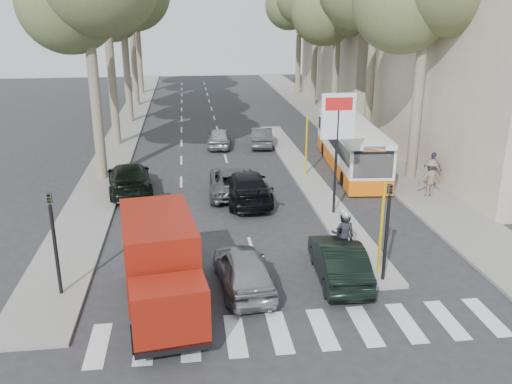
# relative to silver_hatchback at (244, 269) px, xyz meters

# --- Properties ---
(ground) EXTENTS (120.00, 120.00, 0.00)m
(ground) POSITION_rel_silver_hatchback_xyz_m (1.55, 1.22, -0.70)
(ground) COLOR #28282B
(ground) RESTS_ON ground
(sidewalk_right) EXTENTS (3.20, 70.00, 0.12)m
(sidewalk_right) POSITION_rel_silver_hatchback_xyz_m (10.15, 26.22, -0.64)
(sidewalk_right) COLOR gray
(sidewalk_right) RESTS_ON ground
(median_left) EXTENTS (2.40, 64.00, 0.12)m
(median_left) POSITION_rel_silver_hatchback_xyz_m (-6.45, 29.22, -0.64)
(median_left) COLOR gray
(median_left) RESTS_ON ground
(traffic_island) EXTENTS (1.50, 26.00, 0.16)m
(traffic_island) POSITION_rel_silver_hatchback_xyz_m (4.80, 12.22, -0.62)
(traffic_island) COLOR gray
(traffic_island) RESTS_ON ground
(building_far) EXTENTS (11.00, 20.00, 16.00)m
(building_far) POSITION_rel_silver_hatchback_xyz_m (17.05, 35.22, 7.30)
(building_far) COLOR #B7A88E
(building_far) RESTS_ON ground
(billboard) EXTENTS (1.50, 12.10, 5.60)m
(billboard) POSITION_rel_silver_hatchback_xyz_m (4.80, 6.22, 3.00)
(billboard) COLOR yellow
(billboard) RESTS_ON ground
(traffic_light_island) EXTENTS (0.16, 0.41, 3.60)m
(traffic_light_island) POSITION_rel_silver_hatchback_xyz_m (4.80, -0.28, 1.78)
(traffic_light_island) COLOR black
(traffic_light_island) RESTS_ON ground
(traffic_light_left) EXTENTS (0.16, 0.41, 3.60)m
(traffic_light_left) POSITION_rel_silver_hatchback_xyz_m (-6.05, 0.22, 1.78)
(traffic_light_left) COLOR black
(traffic_light_left) RESTS_ON ground
(silver_hatchback) EXTENTS (2.04, 4.27, 1.41)m
(silver_hatchback) POSITION_rel_silver_hatchback_xyz_m (0.00, 0.00, 0.00)
(silver_hatchback) COLOR #9A9EA2
(silver_hatchback) RESTS_ON ground
(dark_hatchback) EXTENTS (1.75, 4.38, 1.42)m
(dark_hatchback) POSITION_rel_silver_hatchback_xyz_m (3.35, 0.22, 0.00)
(dark_hatchback) COLOR black
(dark_hatchback) RESTS_ON ground
(queue_car_a) EXTENTS (2.49, 4.99, 1.36)m
(queue_car_a) POSITION_rel_silver_hatchback_xyz_m (0.45, 9.89, -0.02)
(queue_car_a) COLOR #55585D
(queue_car_a) RESTS_ON ground
(queue_car_b) EXTENTS (2.24, 5.24, 1.50)m
(queue_car_b) POSITION_rel_silver_hatchback_xyz_m (1.05, 8.70, 0.05)
(queue_car_b) COLOR black
(queue_car_b) RESTS_ON ground
(queue_car_c) EXTENTS (1.92, 3.94, 1.29)m
(queue_car_c) POSITION_rel_silver_hatchback_xyz_m (0.45, 19.81, -0.06)
(queue_car_c) COLOR #A9ABB2
(queue_car_c) RESTS_ON ground
(queue_car_d) EXTENTS (1.85, 4.08, 1.30)m
(queue_car_d) POSITION_rel_silver_hatchback_xyz_m (3.35, 19.71, -0.05)
(queue_car_d) COLOR #494B51
(queue_car_d) RESTS_ON ground
(queue_car_e) EXTENTS (2.79, 5.45, 1.51)m
(queue_car_e) POSITION_rel_silver_hatchback_xyz_m (-4.75, 10.82, 0.05)
(queue_car_e) COLOR black
(queue_car_e) RESTS_ON ground
(red_truck) EXTENTS (2.79, 5.78, 2.97)m
(red_truck) POSITION_rel_silver_hatchback_xyz_m (-2.67, -1.09, 0.86)
(red_truck) COLOR black
(red_truck) RESTS_ON ground
(city_bus) EXTENTS (3.15, 10.58, 2.75)m
(city_bus) POSITION_rel_silver_hatchback_xyz_m (7.75, 13.49, 0.74)
(city_bus) COLOR orange
(city_bus) RESTS_ON ground
(motorcycle) EXTENTS (0.88, 2.38, 2.02)m
(motorcycle) POSITION_rel_silver_hatchback_xyz_m (3.97, 1.81, 0.21)
(motorcycle) COLOR black
(motorcycle) RESTS_ON ground
(pedestrian_near) EXTENTS (0.98, 1.16, 1.78)m
(pedestrian_near) POSITION_rel_silver_hatchback_xyz_m (11.06, 9.64, 0.31)
(pedestrian_near) COLOR #413752
(pedestrian_near) RESTS_ON sidewalk_right
(pedestrian_far) EXTENTS (1.26, 0.65, 1.88)m
(pedestrian_far) POSITION_rel_silver_hatchback_xyz_m (10.17, 7.99, 0.36)
(pedestrian_far) COLOR #6C5E51
(pedestrian_far) RESTS_ON sidewalk_right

